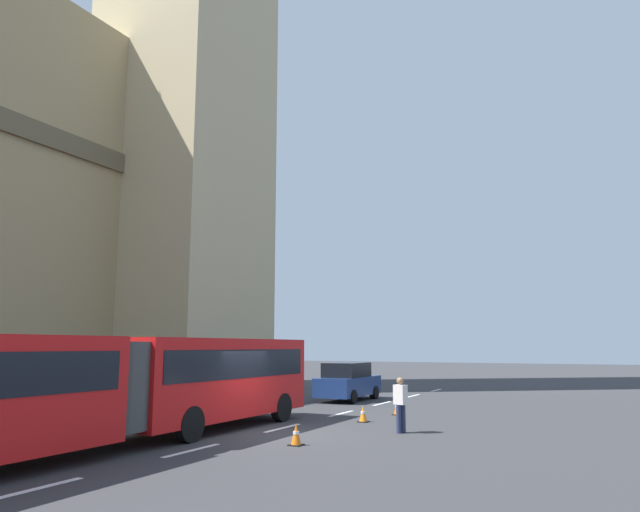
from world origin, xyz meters
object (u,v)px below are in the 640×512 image
sedan_lead (348,382)px  pedestrian_near_cones (401,403)px  traffic_cone_west (296,435)px  traffic_cone_middle (363,414)px  traffic_cone_east (397,408)px  articulated_bus (105,382)px

sedan_lead → pedestrian_near_cones: bearing=-147.3°
traffic_cone_west → traffic_cone_middle: size_ratio=1.00×
pedestrian_near_cones → traffic_cone_middle: bearing=47.7°
traffic_cone_east → pedestrian_near_cones: size_ratio=0.34×
traffic_cone_middle → pedestrian_near_cones: (-1.86, -2.05, 0.63)m
traffic_cone_middle → articulated_bus: bearing=155.7°
articulated_bus → traffic_cone_middle: 9.26m
traffic_cone_east → pedestrian_near_cones: pedestrian_near_cones is taller
sedan_lead → pedestrian_near_cones: sedan_lead is taller
sedan_lead → traffic_cone_middle: (-7.27, -3.82, -0.63)m
traffic_cone_west → traffic_cone_east: size_ratio=1.00×
articulated_bus → pedestrian_near_cones: size_ratio=10.16×
sedan_lead → articulated_bus: bearing=-179.8°
pedestrian_near_cones → traffic_cone_east: bearing=20.6°
traffic_cone_west → pedestrian_near_cones: pedestrian_near_cones is taller
traffic_cone_middle → traffic_cone_west: bearing=-177.3°
traffic_cone_middle → traffic_cone_east: (2.59, -0.37, 0.00)m
traffic_cone_west → traffic_cone_east: 7.91m
traffic_cone_east → articulated_bus: bearing=159.3°
traffic_cone_west → sedan_lead: bearing=17.9°
traffic_cone_west → pedestrian_near_cones: (3.46, -1.80, 0.63)m
articulated_bus → traffic_cone_middle: articulated_bus is taller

